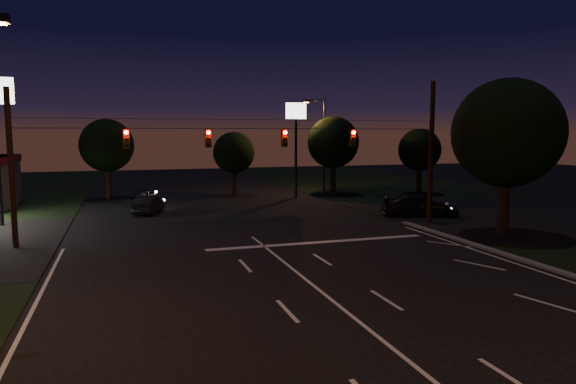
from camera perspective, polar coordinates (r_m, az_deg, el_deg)
name	(u,v)px	position (r m, az deg, el deg)	size (l,w,h in m)	color
ground	(365,327)	(16.00, 8.56, -14.57)	(140.00, 140.00, 0.00)	black
cross_street_right	(518,214)	(40.09, 24.21, -2.26)	(20.00, 16.00, 0.02)	black
stop_bar	(319,242)	(27.28, 3.44, -5.60)	(12.00, 0.50, 0.01)	silver
utility_pole_right	(429,222)	(34.44, 15.38, -3.28)	(0.30, 0.30, 9.00)	black
utility_pole_left	(16,248)	(29.38, -27.98, -5.49)	(0.28, 0.28, 8.00)	black
signal_span	(247,137)	(29.08, -4.54, 6.07)	(24.00, 0.40, 1.56)	black
pole_sign_right	(296,127)	(45.76, 0.89, 7.18)	(1.80, 0.30, 8.40)	black
street_light_right_far	(322,138)	(48.76, 3.75, 5.96)	(2.20, 0.35, 9.00)	black
tree_right_near	(505,134)	(31.01, 23.00, 5.92)	(6.00, 6.00, 8.76)	black
tree_far_b	(107,146)	(47.49, -19.47, 4.82)	(4.60, 4.60, 6.98)	black
tree_far_c	(234,153)	(47.48, -6.05, 4.30)	(3.80, 3.80, 5.86)	black
tree_far_d	(333,143)	(48.26, 5.00, 5.45)	(4.80, 4.80, 7.30)	black
tree_far_e	(419,150)	(50.19, 14.37, 4.50)	(4.00, 4.00, 6.18)	black
car_oncoming_a	(144,196)	(43.91, -15.68, -0.39)	(1.45, 3.60, 1.23)	black
car_oncoming_b	(149,204)	(38.21, -15.23, -1.34)	(1.36, 3.90, 1.29)	black
car_cross	(420,205)	(36.74, 14.46, -1.43)	(2.15, 5.29, 1.54)	black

